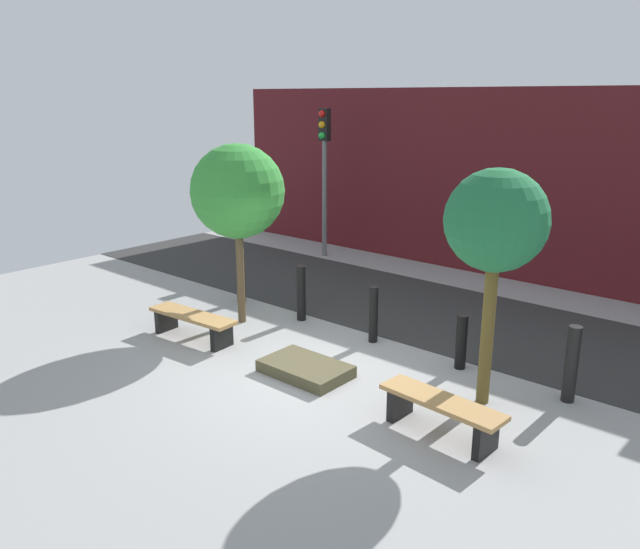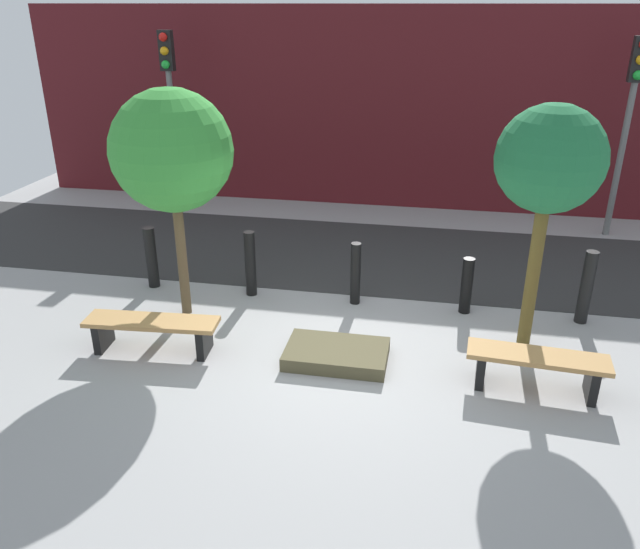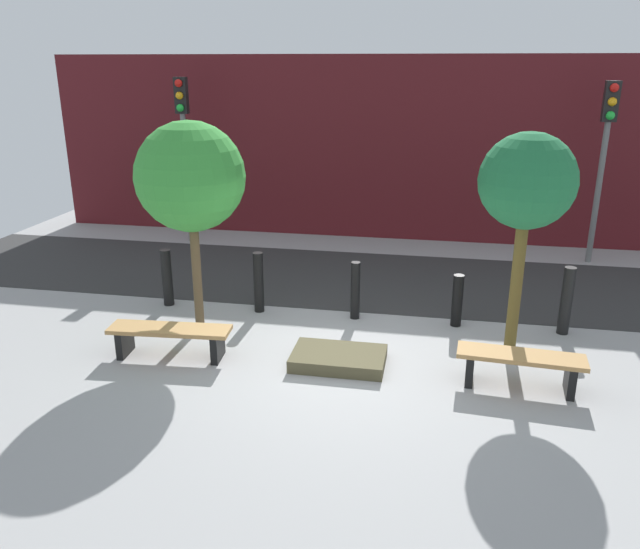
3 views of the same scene
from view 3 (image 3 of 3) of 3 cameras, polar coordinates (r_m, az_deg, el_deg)
The scene contains 15 objects.
ground_plane at distance 8.84m, azimuth 1.72°, elevation -8.16°, with size 18.00×18.00×0.00m, color #999999.
road_strip at distance 12.18m, azimuth 4.43°, elevation -0.43°, with size 18.00×3.44×0.01m, color #2E2E2E.
building_facade at distance 14.95m, azimuth 6.11°, elevation 11.36°, with size 16.20×0.50×4.19m, color #511419.
bench_left at distance 9.16m, azimuth -13.54°, elevation -5.46°, with size 1.76×0.56×0.45m.
bench_right at distance 8.50m, azimuth 17.83°, elevation -7.78°, with size 1.63×0.55×0.47m.
planter_bed at distance 8.79m, azimuth 1.71°, elevation -7.68°, with size 1.30×0.82×0.18m, color brown.
tree_behind_left_bench at distance 9.55m, azimuth -11.77°, elevation 8.68°, with size 1.65×1.65×3.23m.
tree_behind_right_bench at distance 8.91m, azimuth 18.41°, elevation 7.89°, with size 1.31×1.31×3.16m.
bollard_far_left at distance 11.05m, azimuth -13.81°, elevation -0.27°, with size 0.18×0.18×1.00m, color black.
bollard_left at distance 10.49m, azimuth -5.64°, elevation -0.72°, with size 0.17×0.17×1.04m, color black.
bollard_center at distance 10.18m, azimuth 3.24°, elevation -1.47°, with size 0.15×0.15×0.97m, color black.
bollard_right at distance 10.14m, azimuth 12.44°, elevation -2.34°, with size 0.17×0.17×0.85m, color black.
bollard_far_right at distance 10.30m, azimuth 21.60°, elevation -2.25°, with size 0.18×0.18×1.08m, color black.
traffic_light_west at distance 14.66m, azimuth -12.38°, elevation 12.73°, with size 0.28×0.27×3.71m.
traffic_light_mid_west at distance 13.91m, azimuth 24.65°, elevation 11.09°, with size 0.28×0.27×3.68m.
Camera 3 is at (1.21, -7.79, 4.01)m, focal length 35.00 mm.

